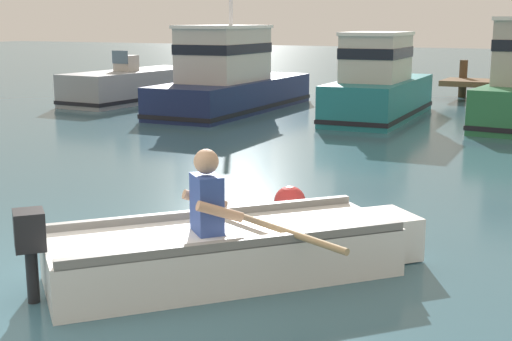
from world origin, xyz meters
TOP-DOWN VIEW (x-y plane):
  - rowboat_with_person at (1.45, 1.55)m, footprint 2.95×3.16m
  - moored_boat_grey at (-8.14, 12.98)m, footprint 1.76×4.96m
  - moored_boat_navy at (-4.53, 12.20)m, footprint 2.10×6.06m
  - moored_boat_teal at (-0.70, 12.54)m, footprint 1.86×4.80m
  - mooring_buoy at (1.10, 3.61)m, footprint 0.38×0.38m

SIDE VIEW (x-z plane):
  - mooring_buoy at x=1.10m, z-range 0.00..0.38m
  - rowboat_with_person at x=1.45m, z-range -0.34..0.85m
  - moored_boat_grey at x=-8.14m, z-range -0.31..1.17m
  - moored_boat_teal at x=-0.70m, z-range -0.26..1.78m
  - moored_boat_navy at x=-4.53m, z-range -1.06..2.66m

